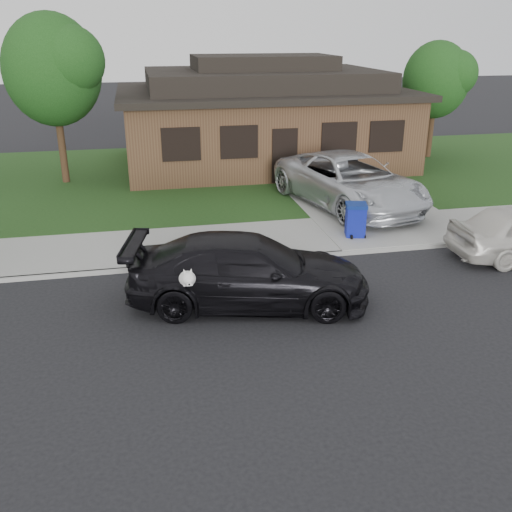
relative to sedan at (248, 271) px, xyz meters
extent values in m
plane|color=black|center=(-0.63, -1.14, -0.79)|extent=(120.00, 120.00, 0.00)
cube|color=gray|center=(-0.63, 3.86, -0.73)|extent=(60.00, 3.00, 0.12)
cube|color=gray|center=(-0.63, 2.36, -0.73)|extent=(60.00, 0.12, 0.12)
cube|color=#193814|center=(-0.63, 11.86, -0.72)|extent=(60.00, 13.00, 0.13)
cube|color=gray|center=(5.37, 8.86, -0.72)|extent=(4.50, 13.00, 0.14)
imported|color=black|center=(0.00, 0.00, 0.00)|extent=(5.76, 3.27, 1.57)
ellipsoid|color=white|center=(-1.44, -0.94, 0.36)|extent=(0.34, 0.40, 0.30)
sphere|color=white|center=(-1.44, -1.17, 0.46)|extent=(0.26, 0.26, 0.26)
cube|color=white|center=(-1.44, -1.30, 0.42)|extent=(0.09, 0.12, 0.08)
sphere|color=black|center=(-1.44, -1.36, 0.42)|extent=(0.04, 0.04, 0.04)
cone|color=white|center=(-1.50, -1.12, 0.60)|extent=(0.11, 0.11, 0.14)
cone|color=white|center=(-1.37, -1.12, 0.60)|extent=(0.11, 0.11, 0.14)
imported|color=silver|center=(4.77, 6.38, 0.23)|extent=(4.38, 6.86, 1.76)
cube|color=#0C178D|center=(3.90, 3.47, -0.22)|extent=(0.67, 0.67, 0.90)
cube|color=navy|center=(3.90, 3.47, 0.28)|extent=(0.73, 0.73, 0.10)
cylinder|color=black|center=(3.70, 3.20, -0.60)|extent=(0.08, 0.15, 0.14)
cylinder|color=black|center=(4.10, 3.20, -0.60)|extent=(0.08, 0.15, 0.14)
cube|color=#422B1C|center=(3.37, 13.86, 0.84)|extent=(12.00, 8.00, 3.00)
cube|color=black|center=(3.37, 13.86, 2.47)|extent=(12.60, 8.60, 0.25)
cube|color=black|center=(3.37, 13.86, 2.99)|extent=(10.00, 6.50, 0.80)
cube|color=black|center=(3.37, 13.86, 3.69)|extent=(6.00, 3.50, 0.60)
cube|color=black|center=(3.37, 9.83, 0.44)|extent=(1.00, 0.06, 2.10)
cube|color=black|center=(-0.63, 9.84, 1.04)|extent=(1.30, 0.05, 1.10)
cube|color=black|center=(1.57, 9.84, 1.04)|extent=(1.30, 0.05, 1.10)
cube|color=black|center=(5.57, 9.84, 1.04)|extent=(1.30, 0.05, 1.10)
cube|color=black|center=(7.57, 9.84, 1.04)|extent=(1.30, 0.05, 1.10)
cylinder|color=#332114|center=(-5.13, 11.86, 0.58)|extent=(0.28, 0.28, 2.48)
ellipsoid|color=#143811|center=(-5.13, 11.86, 3.62)|extent=(3.60, 3.60, 4.14)
sphere|color=#26591E|center=(-4.41, 11.32, 3.98)|extent=(2.52, 2.52, 2.52)
cylinder|color=#332114|center=(11.37, 13.36, 0.35)|extent=(0.28, 0.28, 2.03)
ellipsoid|color=#143811|center=(11.37, 13.36, 2.87)|extent=(3.00, 3.00, 3.45)
sphere|color=#26591E|center=(11.97, 12.91, 3.17)|extent=(2.10, 2.10, 2.10)
camera|label=1|loc=(-2.22, -11.55, 5.10)|focal=40.00mm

